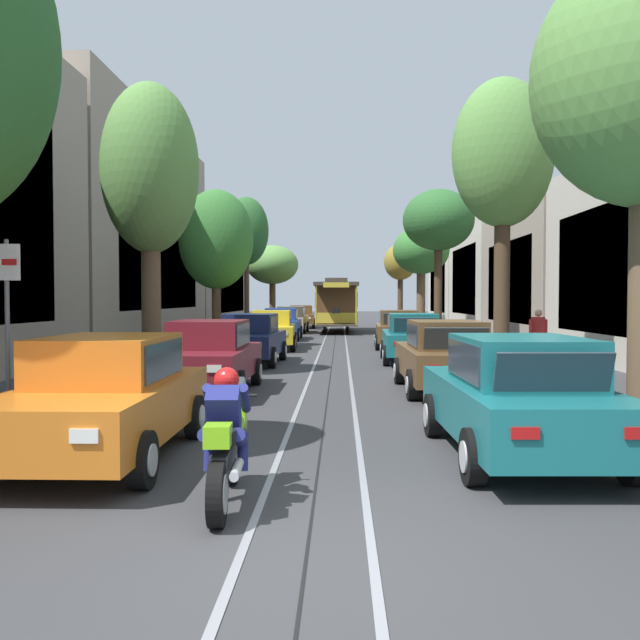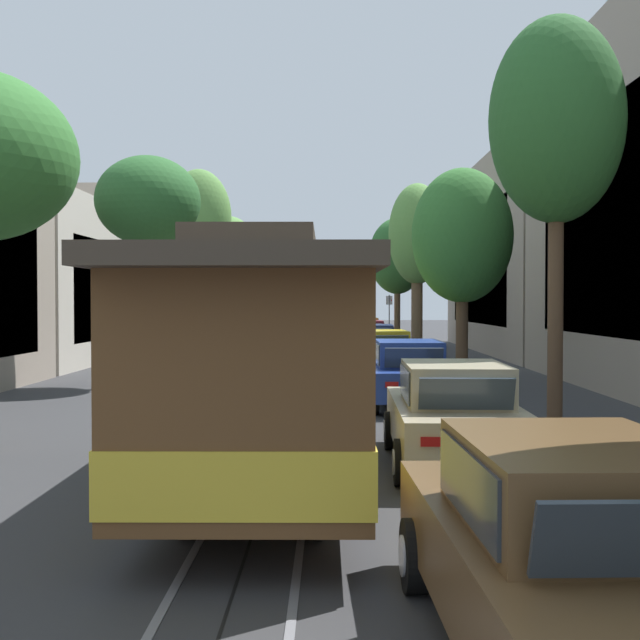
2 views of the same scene
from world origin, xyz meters
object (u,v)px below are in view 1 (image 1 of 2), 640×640
(street_tree_kerb_left_far, at_px, (272,265))
(street_tree_kerb_right_second, at_px, (503,157))
(parked_car_navy_mid_left, at_px, (250,338))
(motorcycle_with_rider, at_px, (226,440))
(parked_car_beige_sixth_left, at_px, (291,319))
(parked_car_teal_mid_right, at_px, (412,338))
(street_tree_kerb_right_fourth, at_px, (421,252))
(street_tree_kerb_left_second, at_px, (150,173))
(pedestrian_on_left_pavement, at_px, (538,334))
(parked_car_brown_far_left, at_px, (301,316))
(street_sign_post, at_px, (7,322))
(street_tree_kerb_left_fourth, at_px, (247,232))
(cable_car_trolley, at_px, (336,305))
(street_tree_kerb_right_mid, at_px, (438,221))
(fire_hydrant, at_px, (547,385))
(street_tree_kerb_left_mid, at_px, (216,240))
(parked_car_brown_fourth_right, at_px, (398,329))
(parked_car_blue_fifth_left, at_px, (282,324))
(parked_car_yellow_fourth_left, at_px, (272,330))
(street_tree_kerb_right_far, at_px, (400,263))
(parked_car_teal_near_right, at_px, (519,397))
(parked_car_brown_second_right, at_px, (445,356))
(parked_car_maroon_second_left, at_px, (209,356))
(parked_car_orange_near_left, at_px, (105,397))

(street_tree_kerb_left_far, distance_m, street_tree_kerb_right_second, 30.98)
(parked_car_navy_mid_left, height_order, motorcycle_with_rider, parked_car_navy_mid_left)
(parked_car_beige_sixth_left, distance_m, parked_car_teal_mid_right, 19.54)
(motorcycle_with_rider, bearing_deg, street_tree_kerb_right_fourth, 79.96)
(street_tree_kerb_left_second, distance_m, pedestrian_on_left_pavement, 12.10)
(parked_car_brown_far_left, xyz_separation_m, street_sign_post, (-1.65, -38.55, 0.96))
(street_tree_kerb_left_fourth, height_order, cable_car_trolley, street_tree_kerb_left_fourth)
(street_sign_post, bearing_deg, parked_car_navy_mid_left, 82.90)
(street_tree_kerb_right_second, bearing_deg, cable_car_trolley, 101.35)
(parked_car_brown_far_left, xyz_separation_m, street_tree_kerb_right_mid, (6.99, -17.94, 4.59))
(parked_car_brown_far_left, height_order, street_tree_kerb_left_far, street_tree_kerb_left_far)
(street_tree_kerb_right_mid, height_order, fire_hydrant, street_tree_kerb_right_mid)
(street_tree_kerb_left_mid, xyz_separation_m, cable_car_trolley, (4.94, 14.22, -2.84))
(parked_car_brown_fourth_right, bearing_deg, cable_car_trolley, 100.71)
(parked_car_blue_fifth_left, bearing_deg, street_sign_post, -93.29)
(parked_car_yellow_fourth_left, relative_size, motorcycle_with_rider, 2.22)
(parked_car_brown_far_left, xyz_separation_m, street_tree_kerb_right_far, (7.20, 3.00, 3.87))
(parked_car_teal_near_right, xyz_separation_m, parked_car_brown_second_right, (0.01, 6.22, 0.00))
(parked_car_brown_far_left, bearing_deg, parked_car_beige_sixth_left, -91.95)
(parked_car_maroon_second_left, height_order, parked_car_yellow_fourth_left, same)
(pedestrian_on_left_pavement, bearing_deg, motorcycle_with_rider, -117.28)
(street_tree_kerb_right_second, bearing_deg, parked_car_maroon_second_left, -151.19)
(parked_car_orange_near_left, height_order, parked_car_yellow_fourth_left, same)
(parked_car_yellow_fourth_left, xyz_separation_m, street_tree_kerb_left_fourth, (-2.50, 10.59, 5.00))
(street_tree_kerb_right_second, xyz_separation_m, cable_car_trolley, (-4.73, 23.54, -4.29))
(parked_car_teal_near_right, relative_size, parked_car_brown_second_right, 1.00)
(street_tree_kerb_right_second, xyz_separation_m, street_tree_kerb_right_far, (-0.03, 31.52, -1.28))
(parked_car_maroon_second_left, distance_m, street_tree_kerb_left_second, 5.75)
(parked_car_yellow_fourth_left, bearing_deg, street_tree_kerb_left_mid, 162.98)
(street_tree_kerb_right_far, bearing_deg, street_tree_kerb_right_fourth, -88.49)
(parked_car_beige_sixth_left, bearing_deg, street_tree_kerb_left_mid, -99.97)
(street_tree_kerb_left_second, distance_m, fire_hydrant, 11.21)
(street_tree_kerb_right_mid, bearing_deg, parked_car_yellow_fourth_left, -164.12)
(street_tree_kerb_left_second, xyz_separation_m, street_tree_kerb_left_mid, (-0.23, 10.55, -0.86))
(parked_car_yellow_fourth_left, xyz_separation_m, parked_car_beige_sixth_left, (-0.20, 13.33, 0.00))
(parked_car_brown_second_right, bearing_deg, street_tree_kerb_right_fourth, 84.49)
(parked_car_navy_mid_left, relative_size, street_tree_kerb_right_fourth, 0.70)
(parked_car_blue_fifth_left, xyz_separation_m, street_tree_kerb_left_mid, (-2.23, -5.74, 3.70))
(street_tree_kerb_right_second, bearing_deg, parked_car_brown_second_right, -119.13)
(parked_car_blue_fifth_left, relative_size, street_tree_kerb_left_fourth, 0.56)
(parked_car_orange_near_left, bearing_deg, street_tree_kerb_right_second, 53.92)
(parked_car_brown_fourth_right, bearing_deg, parked_car_teal_near_right, -90.31)
(street_tree_kerb_right_far, bearing_deg, parked_car_blue_fifth_left, -114.22)
(street_tree_kerb_left_second, relative_size, street_tree_kerb_right_mid, 1.14)
(parked_car_orange_near_left, relative_size, street_tree_kerb_right_far, 0.71)
(parked_car_yellow_fourth_left, height_order, street_sign_post, street_sign_post)
(parked_car_maroon_second_left, relative_size, fire_hydrant, 5.21)
(parked_car_brown_second_right, relative_size, street_tree_kerb_right_fourth, 0.70)
(street_sign_post, bearing_deg, cable_car_trolley, 82.96)
(parked_car_blue_fifth_left, xyz_separation_m, motorcycle_with_rider, (1.82, -27.19, -0.15))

